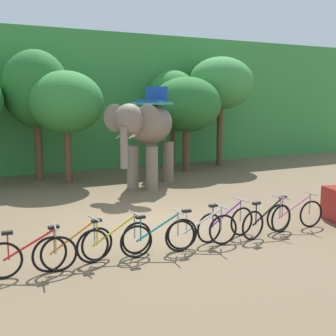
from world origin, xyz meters
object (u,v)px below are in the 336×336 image
tree_center (173,101)px  bike_white (203,231)px  bike_yellow (115,241)px  bike_orange (74,248)px  tree_center_left (221,84)px  tree_far_right (36,89)px  elephant (148,128)px  bike_red (31,256)px  bike_teal (158,237)px  bike_pink (295,215)px  bike_black (267,221)px  tree_center_right (66,103)px  tree_left (186,105)px  bike_purple (226,223)px

tree_center → bike_white: 12.10m
bike_yellow → bike_white: size_ratio=1.00×
bike_orange → bike_white: bearing=-3.8°
bike_white → tree_center_left: bearing=54.9°
tree_far_right → bike_orange: tree_far_right is taller
elephant → bike_red: size_ratio=2.22×
bike_orange → bike_teal: bearing=-5.7°
bike_pink → bike_red: bearing=179.9°
bike_teal → tree_center: bearing=61.3°
bike_teal → bike_white: size_ratio=1.00×
bike_teal → tree_center_left: bearing=50.9°
tree_far_right → bike_teal: size_ratio=3.06×
tree_far_right → bike_black: size_ratio=3.08×
tree_center → tree_center_right: bearing=-161.2°
tree_center → bike_red: bearing=-128.5°
bike_red → bike_teal: same height
tree_center_right → bike_teal: 9.25m
bike_orange → bike_white: 2.87m
tree_center_right → elephant: bearing=-37.1°
tree_left → bike_purple: tree_left is taller
tree_far_right → bike_purple: (2.55, -9.70, -3.29)m
bike_orange → tree_center_left: bearing=44.8°
bike_orange → tree_center_right: bearing=76.9°
bike_orange → bike_red: bearing=-174.5°
tree_left → bike_red: 12.68m
bike_yellow → elephant: bearing=60.8°
tree_center → bike_orange: tree_center is taller
elephant → bike_red: bearing=-128.7°
tree_center_right → bike_black: 9.65m
tree_center → bike_red: size_ratio=2.74×
bike_teal → bike_white: same height
elephant → bike_teal: size_ratio=2.21×
tree_center → bike_orange: 13.34m
tree_left → bike_teal: size_ratio=2.51×
bike_black → bike_pink: (0.99, 0.12, 0.00)m
bike_white → bike_orange: bearing=176.2°
bike_yellow → bike_pink: same height
bike_white → bike_black: bearing=-0.6°
tree_far_right → elephant: tree_far_right is taller
bike_black → bike_orange: bearing=177.4°
elephant → bike_black: bearing=-89.4°
tree_left → bike_yellow: bearing=-126.6°
bike_orange → bike_pink: 5.66m
tree_center → bike_purple: size_ratio=2.74×
elephant → tree_center: bearing=51.7°
bike_black → bike_pink: same height
bike_yellow → bike_orange: bearing=-177.5°
bike_black → bike_pink: 0.99m
bike_yellow → bike_purple: bearing=0.1°
tree_center → bike_black: (-2.98, -10.77, -2.80)m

